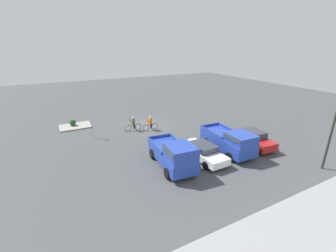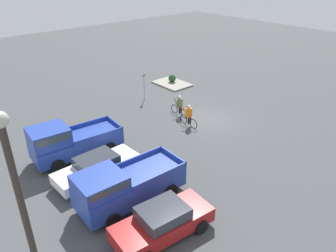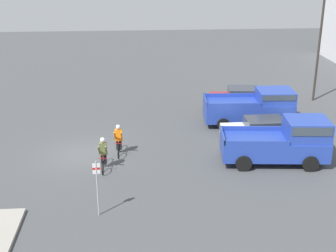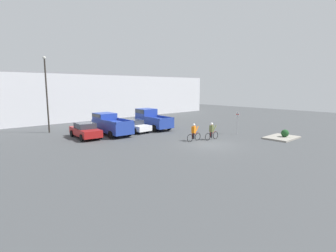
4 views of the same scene
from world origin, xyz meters
name	(u,v)px [view 2 (image 2 of 4)]	position (x,y,z in m)	size (l,w,h in m)	color
ground_plane	(207,118)	(0.00, 0.00, 0.00)	(80.00, 80.00, 0.00)	#424447
sedan_0	(163,222)	(-6.73, 10.12, 0.75)	(2.29, 4.63, 1.51)	maroon
pickup_truck_0	(124,185)	(-3.92, 10.18, 1.13)	(2.50, 5.49, 2.18)	#233D9E
sedan_1	(97,167)	(-1.13, 10.06, 0.68)	(2.01, 4.78, 1.33)	white
pickup_truck_1	(68,141)	(1.71, 10.29, 1.19)	(2.64, 5.43, 2.33)	#233D9E
cyclist_0	(179,106)	(1.78, 1.19, 0.82)	(1.88, 0.46, 1.68)	black
cyclist_1	(189,116)	(0.04, 1.90, 0.81)	(1.78, 0.46, 1.67)	black
fire_lane_sign	(144,83)	(6.15, 1.21, 1.47)	(0.06, 0.30, 2.44)	#9E9EA3
lamppost	(31,242)	(-8.35, 15.64, 4.71)	(0.36, 0.36, 8.20)	#2D2823
curb_island	(172,84)	(7.34, -3.06, 0.07)	(3.41, 2.42, 0.15)	gray
shrub	(172,78)	(7.57, -3.26, 0.51)	(0.72, 0.72, 0.72)	#1E4C23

